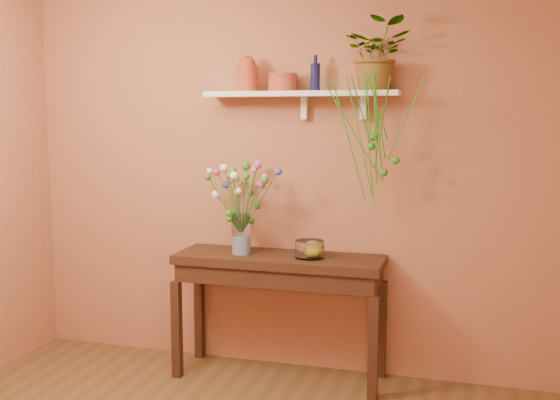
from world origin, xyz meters
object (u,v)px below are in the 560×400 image
object	(u,v)px
bouquet	(242,186)
glass_bowl	(310,250)
terracotta_jug	(247,75)
blue_bottle	(315,76)
sideboard	(279,273)
spider_plant	(378,54)
glass_vase	(241,237)

from	to	relation	value
bouquet	glass_bowl	bearing A→B (deg)	2.53
terracotta_jug	blue_bottle	world-z (taller)	terracotta_jug
blue_bottle	terracotta_jug	bearing A→B (deg)	-175.85
terracotta_jug	sideboard	bearing A→B (deg)	-19.82
sideboard	spider_plant	xyz separation A→B (m)	(0.62, 0.11, 1.44)
glass_bowl	sideboard	bearing A→B (deg)	175.20
sideboard	spider_plant	bearing A→B (deg)	9.84
glass_vase	bouquet	xyz separation A→B (m)	(0.01, -0.01, 0.35)
terracotta_jug	blue_bottle	bearing A→B (deg)	4.15
spider_plant	glass_vase	size ratio (longest dim) A/B	1.68
glass_vase	blue_bottle	bearing A→B (deg)	17.52
terracotta_jug	bouquet	world-z (taller)	terracotta_jug
bouquet	glass_bowl	distance (m)	0.62
spider_plant	glass_bowl	world-z (taller)	spider_plant
spider_plant	bouquet	size ratio (longest dim) A/B	0.82
terracotta_jug	blue_bottle	distance (m)	0.46
blue_bottle	spider_plant	bearing A→B (deg)	-2.13
terracotta_jug	spider_plant	size ratio (longest dim) A/B	0.52
bouquet	glass_bowl	size ratio (longest dim) A/B	2.88
spider_plant	sideboard	bearing A→B (deg)	-170.16
sideboard	blue_bottle	bearing A→B (deg)	30.26
spider_plant	bouquet	xyz separation A→B (m)	(-0.87, -0.15, -0.85)
sideboard	terracotta_jug	xyz separation A→B (m)	(-0.25, 0.09, 1.32)
bouquet	blue_bottle	bearing A→B (deg)	19.37
sideboard	spider_plant	world-z (taller)	spider_plant
sideboard	glass_bowl	xyz separation A→B (m)	(0.21, -0.02, 0.18)
spider_plant	glass_bowl	size ratio (longest dim) A/B	2.36
terracotta_jug	glass_bowl	distance (m)	1.24
blue_bottle	glass_bowl	bearing A→B (deg)	-88.56
sideboard	bouquet	xyz separation A→B (m)	(-0.25, -0.04, 0.59)
terracotta_jug	blue_bottle	xyz separation A→B (m)	(0.46, 0.03, -0.02)
bouquet	glass_bowl	world-z (taller)	bouquet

